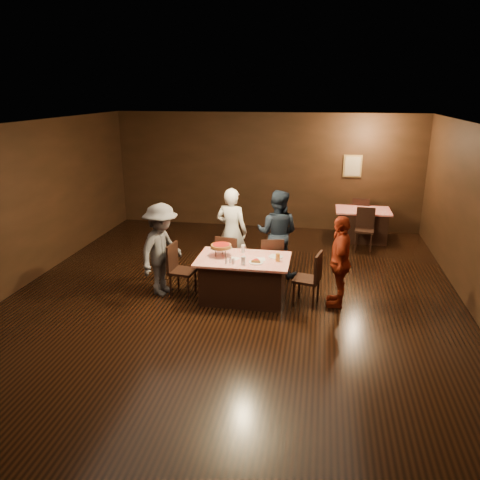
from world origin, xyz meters
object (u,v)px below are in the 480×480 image
chair_far_right (271,261)px  glass_front_left (243,261)px  chair_end_left (183,270)px  diner_white_jacket (232,231)px  chair_end_right (307,278)px  diner_grey_knit (162,250)px  diner_red_shirt (340,261)px  plate_empty (276,257)px  back_table (362,225)px  chair_back_far (360,215)px  glass_back (243,249)px  glass_amber (278,257)px  diner_navy_hoodie (277,233)px  chair_back_near (364,229)px  pizza_stand (221,246)px  chair_far_left (229,258)px  main_table (243,279)px

chair_far_right → glass_front_left: (-0.35, -1.05, 0.37)m
chair_end_left → diner_white_jacket: size_ratio=0.54×
chair_end_right → diner_grey_knit: size_ratio=0.57×
diner_red_shirt → plate_empty: bearing=-91.6°
chair_end_left → chair_far_right: bearing=-56.5°
diner_white_jacket → chair_end_left: bearing=71.7°
back_table → chair_back_far: bearing=90.0°
diner_grey_knit → glass_back: 1.45m
glass_amber → glass_front_left: bearing=-155.6°
chair_far_right → diner_red_shirt: diner_red_shirt is taller
chair_back_far → glass_back: size_ratio=6.79×
plate_empty → back_table: bearing=64.8°
diner_white_jacket → glass_back: 0.98m
chair_end_left → diner_red_shirt: size_ratio=0.60×
back_table → diner_red_shirt: 3.89m
chair_end_left → diner_navy_hoodie: diner_navy_hoodie is taller
chair_end_left → plate_empty: size_ratio=3.80×
diner_white_jacket → diner_red_shirt: bearing=161.8°
glass_front_left → chair_end_right: bearing=15.9°
diner_grey_knit → plate_empty: 2.03m
chair_end_right → diner_navy_hoodie: (-0.64, 1.26, 0.39)m
chair_back_near → glass_front_left: bearing=-116.6°
diner_navy_hoodie → plate_empty: (0.09, -1.11, -0.09)m
plate_empty → glass_amber: 0.22m
diner_red_shirt → glass_front_left: (-1.59, -0.36, 0.05)m
diner_white_jacket → chair_end_right: bearing=152.5°
chair_end_right → pizza_stand: pizza_stand is taller
back_table → diner_red_shirt: (-0.66, -3.81, 0.41)m
diner_navy_hoodie → chair_far_left: bearing=39.8°
glass_amber → chair_back_near: bearing=62.2°
back_table → chair_end_left: 5.16m
chair_far_left → chair_far_right: size_ratio=1.00×
chair_back_far → chair_far_left: bearing=63.1°
glass_back → chair_far_right: bearing=45.0°
back_table → glass_amber: 4.30m
chair_far_left → chair_back_far: (2.70, 3.72, 0.00)m
chair_back_near → glass_front_left: chair_back_near is taller
chair_back_near → plate_empty: bearing=-113.7°
back_table → diner_grey_knit: size_ratio=0.78×
diner_grey_knit → glass_front_left: bearing=-85.5°
diner_white_jacket → pizza_stand: 1.16m
pizza_stand → glass_front_left: size_ratio=2.71×
plate_empty → chair_back_near: bearing=59.9°
diner_grey_knit → diner_navy_hoodie: bearing=-41.2°
main_table → chair_end_left: (-1.10, 0.00, 0.09)m
main_table → diner_navy_hoodie: (0.46, 1.26, 0.48)m
chair_far_right → chair_back_near: bearing=-142.4°
chair_end_left → diner_white_jacket: bearing=-21.9°
chair_back_far → diner_red_shirt: bearing=90.5°
diner_grey_knit → chair_end_left: bearing=-75.2°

